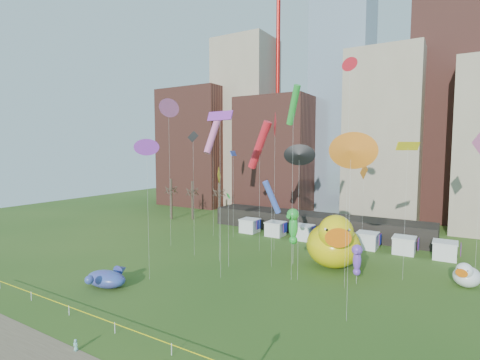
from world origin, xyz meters
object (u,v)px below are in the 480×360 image
Objects in this scene: big_duck at (334,242)px; toddler at (76,345)px; seahorse_purple at (357,257)px; seahorse_green at (293,223)px; whale_inflatable at (107,278)px; small_duck at (466,275)px.

toddler is (-10.64, -28.02, -2.74)m from big_duck.
seahorse_purple is at bearing -70.13° from big_duck.
seahorse_green is 22.70m from whale_inflatable.
toddler is (8.25, -9.41, -0.49)m from whale_inflatable.
big_duck is 30.10m from toddler.
whale_inflatable is at bearing 128.83° from toddler.
small_duck is 11.60m from seahorse_purple.
big_duck reaches higher than seahorse_purple.
seahorse_green reaches higher than whale_inflatable.
seahorse_purple is 0.73× the size of whale_inflatable.
toddler is at bearing -125.57° from seahorse_purple.
small_duck is 0.90× the size of seahorse_purple.
toddler is at bearing -113.70° from small_duck.
small_duck is at bearing 21.68° from whale_inflatable.
seahorse_green is 1.19× the size of whale_inflatable.
whale_inflatable reaches higher than toddler.
small_duck is at bearing 22.32° from seahorse_purple.
whale_inflatable is at bearing -158.28° from big_duck.
small_duck is (14.00, 1.11, -1.92)m from big_duck.
big_duck is 11.43× the size of toddler.
seahorse_green reaches higher than small_duck.
whale_inflatable is 6.91× the size of toddler.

